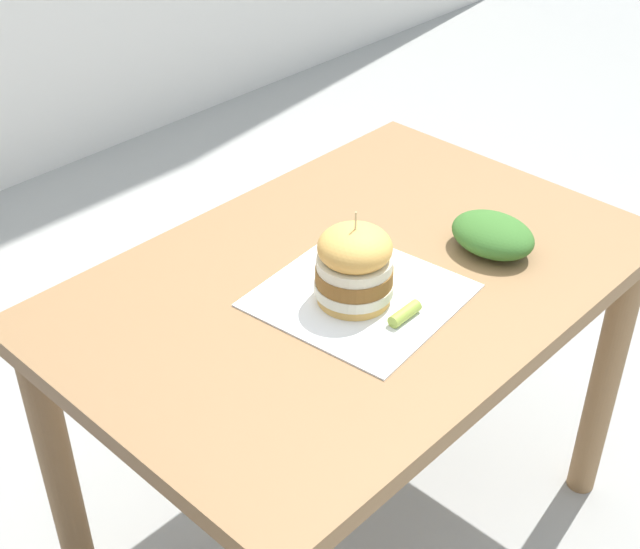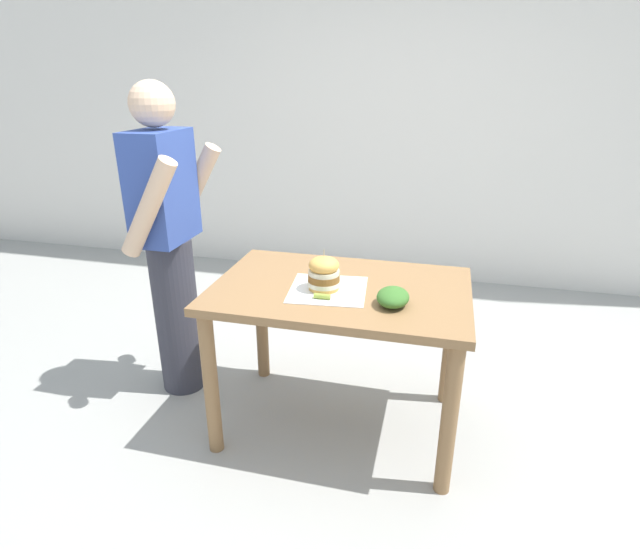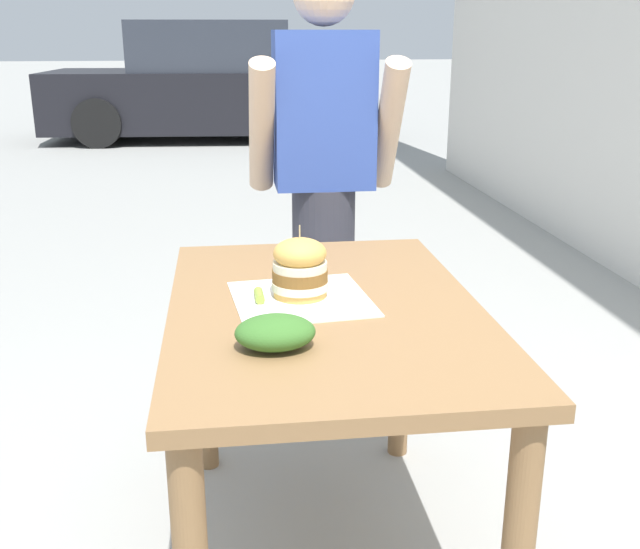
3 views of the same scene
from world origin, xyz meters
TOP-DOWN VIEW (x-y plane):
  - ground_plane at (0.00, 0.00)m, footprint 80.00×80.00m
  - patio_table at (0.00, 0.00)m, footprint 0.80×1.20m
  - serving_paper at (-0.06, 0.05)m, footprint 0.38×0.38m
  - sandwich at (-0.06, 0.07)m, footprint 0.15×0.15m
  - pickle_spear at (-0.17, 0.05)m, footprint 0.03×0.07m
  - side_salad at (-0.15, -0.26)m, footprint 0.18×0.14m

SIDE VIEW (x-z plane):
  - ground_plane at x=0.00m, z-range 0.00..0.00m
  - patio_table at x=0.00m, z-range 0.26..1.05m
  - serving_paper at x=-0.06m, z-range 0.78..0.79m
  - pickle_spear at x=-0.17m, z-range 0.79..0.81m
  - side_salad at x=-0.15m, z-range 0.78..0.86m
  - sandwich at x=-0.06m, z-range 0.77..0.96m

